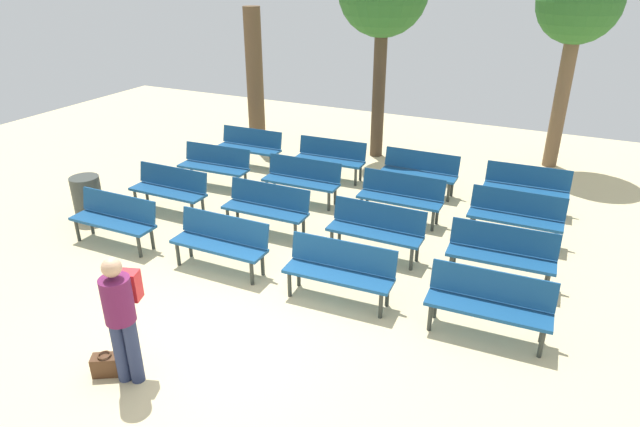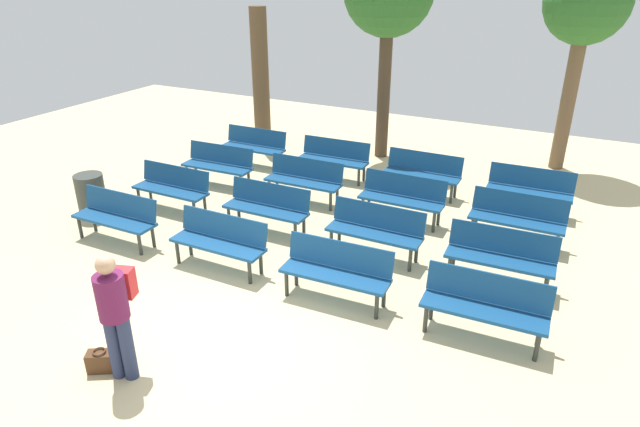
# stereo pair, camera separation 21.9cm
# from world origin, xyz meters

# --- Properties ---
(ground_plane) EXTENTS (24.00, 24.00, 0.00)m
(ground_plane) POSITION_xyz_m (0.00, 0.00, 0.00)
(ground_plane) COLOR beige
(bench_r0_c0) EXTENTS (1.60, 0.49, 0.87)m
(bench_r0_c0) POSITION_xyz_m (-3.19, 1.48, 0.50)
(bench_r0_c0) COLOR navy
(bench_r0_c0) RESTS_ON ground_plane
(bench_r0_c1) EXTENTS (1.60, 0.49, 0.87)m
(bench_r0_c1) POSITION_xyz_m (-1.04, 1.56, 0.50)
(bench_r0_c1) COLOR navy
(bench_r0_c1) RESTS_ON ground_plane
(bench_r0_c2) EXTENTS (1.62, 0.55, 0.87)m
(bench_r0_c2) POSITION_xyz_m (1.02, 1.56, 0.50)
(bench_r0_c2) COLOR navy
(bench_r0_c2) RESTS_ON ground_plane
(bench_r0_c3) EXTENTS (1.62, 0.54, 0.87)m
(bench_r0_c3) POSITION_xyz_m (3.11, 1.64, 0.50)
(bench_r0_c3) COLOR navy
(bench_r0_c3) RESTS_ON ground_plane
(bench_r1_c0) EXTENTS (1.60, 0.48, 0.87)m
(bench_r1_c0) POSITION_xyz_m (-3.22, 2.97, 0.50)
(bench_r1_c0) COLOR navy
(bench_r1_c0) RESTS_ON ground_plane
(bench_r1_c1) EXTENTS (1.61, 0.50, 0.87)m
(bench_r1_c1) POSITION_xyz_m (-1.06, 3.03, 0.50)
(bench_r1_c1) COLOR navy
(bench_r1_c1) RESTS_ON ground_plane
(bench_r1_c2) EXTENTS (1.60, 0.49, 0.87)m
(bench_r1_c2) POSITION_xyz_m (1.04, 3.04, 0.50)
(bench_r1_c2) COLOR navy
(bench_r1_c2) RESTS_ON ground_plane
(bench_r1_c3) EXTENTS (1.62, 0.55, 0.87)m
(bench_r1_c3) POSITION_xyz_m (3.05, 3.08, 0.50)
(bench_r1_c3) COLOR navy
(bench_r1_c3) RESTS_ON ground_plane
(bench_r2_c0) EXTENTS (1.62, 0.55, 0.87)m
(bench_r2_c0) POSITION_xyz_m (-3.22, 4.47, 0.50)
(bench_r2_c0) COLOR navy
(bench_r2_c0) RESTS_ON ground_plane
(bench_r2_c1) EXTENTS (1.61, 0.51, 0.87)m
(bench_r2_c1) POSITION_xyz_m (-1.11, 4.54, 0.50)
(bench_r2_c1) COLOR navy
(bench_r2_c1) RESTS_ON ground_plane
(bench_r2_c2) EXTENTS (1.60, 0.49, 0.87)m
(bench_r2_c2) POSITION_xyz_m (0.98, 4.55, 0.50)
(bench_r2_c2) COLOR navy
(bench_r2_c2) RESTS_ON ground_plane
(bench_r2_c3) EXTENTS (1.61, 0.50, 0.87)m
(bench_r2_c3) POSITION_xyz_m (3.06, 4.60, 0.50)
(bench_r2_c3) COLOR navy
(bench_r2_c3) RESTS_ON ground_plane
(bench_r3_c0) EXTENTS (1.61, 0.51, 0.87)m
(bench_r3_c0) POSITION_xyz_m (-3.24, 5.92, 0.50)
(bench_r3_c0) COLOR navy
(bench_r3_c0) RESTS_ON ground_plane
(bench_r3_c1) EXTENTS (1.62, 0.54, 0.87)m
(bench_r3_c1) POSITION_xyz_m (-1.14, 5.99, 0.50)
(bench_r3_c1) COLOR navy
(bench_r3_c1) RESTS_ON ground_plane
(bench_r3_c2) EXTENTS (1.60, 0.48, 0.87)m
(bench_r3_c2) POSITION_xyz_m (0.93, 6.00, 0.50)
(bench_r3_c2) COLOR navy
(bench_r3_c2) RESTS_ON ground_plane
(bench_r3_c3) EXTENTS (1.62, 0.54, 0.87)m
(bench_r3_c3) POSITION_xyz_m (3.07, 6.05, 0.50)
(bench_r3_c3) COLOR navy
(bench_r3_c3) RESTS_ON ground_plane
(tree_1) EXTENTS (0.43, 0.43, 3.52)m
(tree_1) POSITION_xyz_m (-3.94, 7.41, 1.76)
(tree_1) COLOR brown
(tree_1) RESTS_ON ground_plane
(tree_2) EXTENTS (1.80, 1.80, 4.64)m
(tree_2) POSITION_xyz_m (3.33, 9.01, 3.62)
(tree_2) COLOR brown
(tree_2) RESTS_ON ground_plane
(visitor_with_backpack) EXTENTS (0.46, 0.59, 1.65)m
(visitor_with_backpack) POSITION_xyz_m (-0.53, -1.04, 0.94)
(visitor_with_backpack) COLOR navy
(visitor_with_backpack) RESTS_ON ground_plane
(handbag) EXTENTS (0.37, 0.32, 0.29)m
(handbag) POSITION_xyz_m (-0.86, -1.13, 0.13)
(handbag) COLOR #4C2D19
(handbag) RESTS_ON ground_plane
(trash_bin) EXTENTS (0.54, 0.54, 0.83)m
(trash_bin) POSITION_xyz_m (-4.46, 2.05, 0.41)
(trash_bin) COLOR #383D38
(trash_bin) RESTS_ON ground_plane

